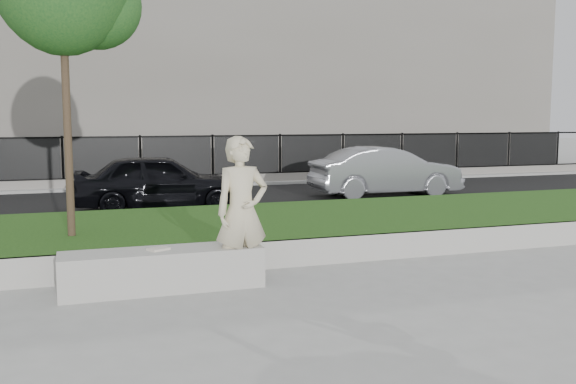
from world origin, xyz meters
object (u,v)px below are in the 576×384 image
object	(u,v)px
man	(242,212)
book	(158,249)
car_dark	(160,182)
car_silver	(386,172)
stone_bench	(163,270)

from	to	relation	value
man	book	distance (m)	1.14
car_dark	car_silver	world-z (taller)	car_silver
car_dark	man	bearing A→B (deg)	-173.83
book	car_silver	size ratio (longest dim) A/B	0.06
car_silver	stone_bench	bearing A→B (deg)	138.00
car_dark	car_silver	size ratio (longest dim) A/B	0.95
stone_bench	man	xyz separation A→B (m)	(0.99, -0.15, 0.71)
man	book	size ratio (longest dim) A/B	7.89
man	car_dark	size ratio (longest dim) A/B	0.50
man	car_dark	world-z (taller)	man
book	car_dark	distance (m)	6.83
man	car_silver	world-z (taller)	man
book	car_silver	world-z (taller)	car_silver
car_silver	car_dark	bearing A→B (deg)	97.23
book	car_dark	xyz separation A→B (m)	(0.92, 6.77, 0.17)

